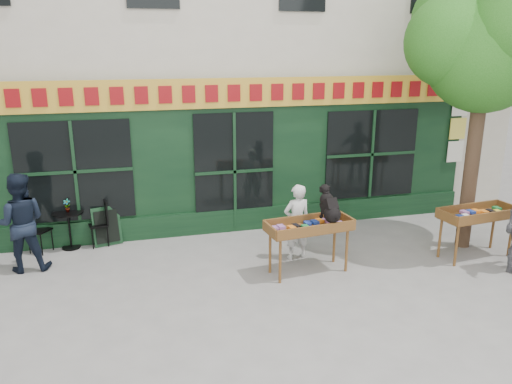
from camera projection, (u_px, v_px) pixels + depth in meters
ground at (263, 275)px, 8.85m from camera, size 80.00×80.00×0.00m
building at (202, 4)px, 13.01m from camera, size 14.00×7.26×10.00m
street_tree at (487, 35)px, 9.11m from camera, size 3.05×2.90×5.60m
book_cart_center at (309, 229)px, 8.76m from camera, size 1.56×0.78×0.99m
dog at (330, 203)px, 8.67m from camera, size 0.40×0.63×0.60m
woman at (297, 222)px, 9.39m from camera, size 0.57×0.41×1.46m
book_cart_right at (478, 216)px, 9.42m from camera, size 1.56×0.77×0.99m
bistro_table at (69, 223)px, 9.91m from camera, size 0.60×0.60×0.76m
bistro_chair_left at (35, 225)px, 9.75m from camera, size 0.50×0.50×0.95m
bistro_chair_right at (102, 219)px, 10.07m from camera, size 0.43×0.42×0.95m
potted_plant at (67, 206)px, 9.81m from camera, size 0.16×0.14×0.27m
man_left at (21, 223)px, 8.84m from camera, size 0.89×0.70×1.81m
chalkboard at (107, 226)px, 10.11m from camera, size 0.59×0.32×0.79m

